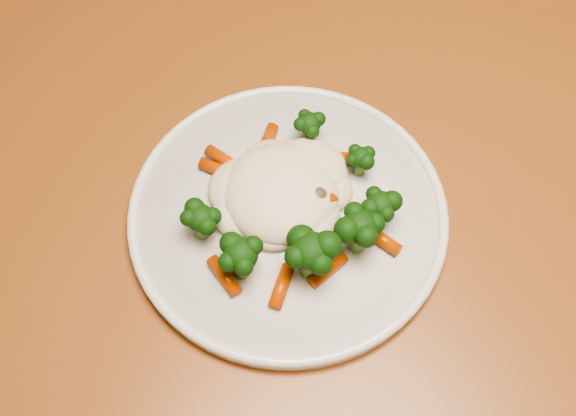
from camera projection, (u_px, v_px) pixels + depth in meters
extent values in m
plane|color=brown|center=(365.00, 255.00, 1.49)|extent=(3.00, 3.00, 0.00)
cube|color=brown|center=(362.00, 222.00, 0.70)|extent=(1.37, 1.03, 0.04)
cylinder|color=silver|center=(288.00, 215.00, 0.67)|extent=(0.29, 0.29, 0.01)
ellipsoid|color=beige|center=(281.00, 186.00, 0.65)|extent=(0.13, 0.11, 0.05)
ellipsoid|color=black|center=(241.00, 261.00, 0.62)|extent=(0.05, 0.05, 0.04)
ellipsoid|color=black|center=(311.00, 259.00, 0.61)|extent=(0.06, 0.06, 0.05)
ellipsoid|color=black|center=(359.00, 234.00, 0.63)|extent=(0.05, 0.05, 0.05)
ellipsoid|color=black|center=(379.00, 211.00, 0.64)|extent=(0.04, 0.04, 0.04)
ellipsoid|color=black|center=(360.00, 162.00, 0.67)|extent=(0.03, 0.03, 0.03)
ellipsoid|color=black|center=(309.00, 129.00, 0.69)|extent=(0.04, 0.04, 0.03)
ellipsoid|color=black|center=(202.00, 224.00, 0.64)|extent=(0.04, 0.04, 0.04)
cylinder|color=#C14304|center=(224.00, 172.00, 0.68)|extent=(0.04, 0.05, 0.01)
cylinder|color=#C14304|center=(260.00, 157.00, 0.69)|extent=(0.04, 0.04, 0.01)
cylinder|color=#C14304|center=(334.00, 158.00, 0.69)|extent=(0.04, 0.03, 0.01)
cylinder|color=#C14304|center=(224.00, 276.00, 0.63)|extent=(0.02, 0.04, 0.01)
cylinder|color=#C14304|center=(281.00, 286.00, 0.62)|extent=(0.04, 0.04, 0.01)
cylinder|color=#C14304|center=(328.00, 270.00, 0.63)|extent=(0.04, 0.02, 0.01)
cylinder|color=#C14304|center=(382.00, 239.00, 0.64)|extent=(0.03, 0.04, 0.01)
cylinder|color=#C14304|center=(316.00, 184.00, 0.66)|extent=(0.02, 0.05, 0.01)
cylinder|color=#C14304|center=(269.00, 172.00, 0.67)|extent=(0.03, 0.04, 0.01)
cylinder|color=#C14304|center=(227.00, 162.00, 0.69)|extent=(0.03, 0.05, 0.01)
cylinder|color=#C14304|center=(266.00, 144.00, 0.70)|extent=(0.04, 0.04, 0.01)
ellipsoid|color=brown|center=(297.00, 182.00, 0.66)|extent=(0.02, 0.02, 0.02)
ellipsoid|color=brown|center=(314.00, 196.00, 0.65)|extent=(0.03, 0.03, 0.02)
ellipsoid|color=brown|center=(265.00, 206.00, 0.65)|extent=(0.02, 0.02, 0.02)
ellipsoid|color=brown|center=(299.00, 238.00, 0.63)|extent=(0.02, 0.02, 0.02)
cube|color=tan|center=(250.00, 168.00, 0.67)|extent=(0.03, 0.02, 0.01)
cube|color=tan|center=(278.00, 151.00, 0.68)|extent=(0.02, 0.02, 0.01)
cube|color=tan|center=(241.00, 177.00, 0.66)|extent=(0.02, 0.02, 0.01)
cube|color=tan|center=(257.00, 171.00, 0.67)|extent=(0.03, 0.02, 0.01)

